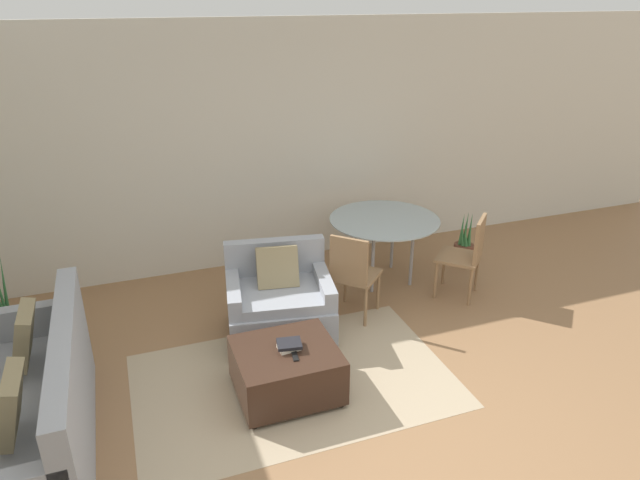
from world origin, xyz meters
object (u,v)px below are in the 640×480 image
object	(u,v)px
ottoman	(286,369)
potted_plant_small	(464,248)
dining_chair_near_left	(352,271)
armchair	(279,300)
tv_remote_primary	(295,355)
dining_chair_near_right	(468,252)
couch	(24,422)
potted_plant	(8,336)
dining_table	(384,225)
book_stack	(289,345)

from	to	relation	value
ottoman	potted_plant_small	bearing A→B (deg)	30.82
dining_chair_near_left	potted_plant_small	size ratio (longest dim) A/B	1.42
ottoman	potted_plant_small	size ratio (longest dim) A/B	1.25
armchair	tv_remote_primary	world-z (taller)	armchair
dining_chair_near_right	potted_plant_small	size ratio (longest dim) A/B	1.42
couch	potted_plant	size ratio (longest dim) A/B	1.94
couch	tv_remote_primary	size ratio (longest dim) A/B	11.50
tv_remote_primary	armchair	bearing A→B (deg)	80.62
tv_remote_primary	dining_table	bearing A→B (deg)	46.57
ottoman	potted_plant	xyz separation A→B (m)	(-2.13, 1.24, 0.03)
ottoman	dining_table	xyz separation A→B (m)	(1.59, 1.54, 0.43)
potted_plant_small	dining_chair_near_left	bearing A→B (deg)	-157.80
ottoman	dining_table	size ratio (longest dim) A/B	0.67
tv_remote_primary	dining_chair_near_right	distance (m)	2.41
book_stack	dining_table	xyz separation A→B (m)	(1.56, 1.54, 0.21)
armchair	tv_remote_primary	bearing A→B (deg)	-99.38
couch	potted_plant_small	bearing A→B (deg)	20.23
armchair	potted_plant_small	world-z (taller)	armchair
potted_plant_small	potted_plant	bearing A→B (deg)	-175.63
tv_remote_primary	couch	bearing A→B (deg)	179.37
armchair	ottoman	world-z (taller)	armchair
ottoman	book_stack	distance (m)	0.22
couch	dining_chair_near_left	world-z (taller)	couch
potted_plant	dining_chair_near_right	xyz separation A→B (m)	(4.37, -0.35, 0.26)
tv_remote_primary	dining_chair_near_right	xyz separation A→B (m)	(2.20, 0.99, 0.10)
couch	book_stack	size ratio (longest dim) A/B	9.21
armchair	ottoman	distance (m)	0.93
potted_plant_small	dining_table	bearing A→B (deg)	-176.53
dining_chair_near_left	ottoman	bearing A→B (deg)	-136.55
dining_chair_near_left	dining_chair_near_right	size ratio (longest dim) A/B	1.00
armchair	dining_chair_near_right	distance (m)	2.04
book_stack	potted_plant_small	distance (m)	3.13
armchair	dining_chair_near_left	size ratio (longest dim) A/B	1.19
ottoman	dining_chair_near_right	distance (m)	2.43
book_stack	dining_chair_near_left	size ratio (longest dim) A/B	0.24
couch	armchair	xyz separation A→B (m)	(2.08, 0.97, 0.01)
dining_table	dining_chair_near_left	xyz separation A→B (m)	(-0.65, -0.65, -0.14)
tv_remote_primary	dining_table	size ratio (longest dim) A/B	0.14
couch	dining_chair_near_right	distance (m)	4.23
dining_chair_near_right	tv_remote_primary	bearing A→B (deg)	-155.77
dining_chair_near_right	armchair	bearing A→B (deg)	179.81
potted_plant	potted_plant_small	bearing A→B (deg)	4.37
ottoman	dining_chair_near_left	world-z (taller)	dining_chair_near_left
armchair	dining_chair_near_left	xyz separation A→B (m)	(0.74, -0.01, 0.18)
dining_table	potted_plant_small	distance (m)	1.20
dining_table	dining_chair_near_right	world-z (taller)	dining_chair_near_right
armchair	ottoman	size ratio (longest dim) A/B	1.35
tv_remote_primary	dining_chair_near_right	bearing A→B (deg)	24.23
couch	armchair	world-z (taller)	couch
dining_chair_near_left	tv_remote_primary	bearing A→B (deg)	-132.35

